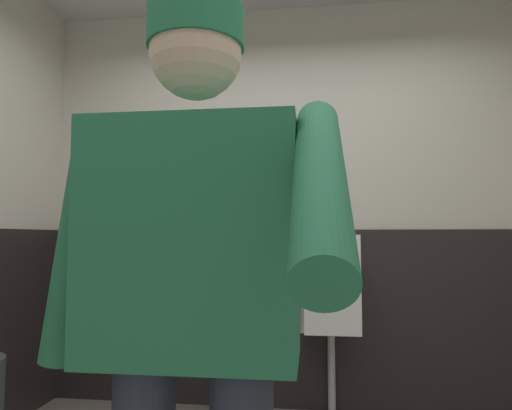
# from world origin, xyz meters

# --- Properties ---
(wall_back) EXTENTS (4.02, 0.12, 2.76)m
(wall_back) POSITION_xyz_m (0.00, 1.65, 1.38)
(wall_back) COLOR beige
(wall_back) RESTS_ON ground_plane
(wainscot_band_back) EXTENTS (3.42, 0.03, 1.18)m
(wainscot_band_back) POSITION_xyz_m (0.00, 1.58, 0.59)
(wainscot_band_back) COLOR black
(wainscot_band_back) RESTS_ON ground_plane
(urinal_left) EXTENTS (0.40, 0.34, 1.24)m
(urinal_left) POSITION_xyz_m (-0.50, 1.43, 0.78)
(urinal_left) COLOR white
(urinal_left) RESTS_ON ground_plane
(urinal_middle) EXTENTS (0.40, 0.34, 1.24)m
(urinal_middle) POSITION_xyz_m (0.25, 1.43, 0.78)
(urinal_middle) COLOR white
(urinal_middle) RESTS_ON ground_plane
(privacy_divider_panel) EXTENTS (0.04, 0.40, 0.90)m
(privacy_divider_panel) POSITION_xyz_m (-0.13, 1.36, 0.95)
(privacy_divider_panel) COLOR #4C4C51
(person) EXTENTS (0.69, 0.60, 1.67)m
(person) POSITION_xyz_m (-0.13, -0.51, 0.99)
(person) COLOR #2D3342
(person) RESTS_ON ground_plane
(soap_dispenser) EXTENTS (0.10, 0.07, 0.18)m
(soap_dispenser) POSITION_xyz_m (-0.99, 1.55, 1.36)
(soap_dispenser) COLOR silver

